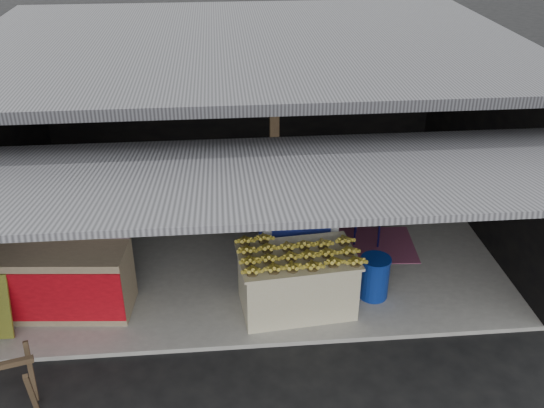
{
  "coord_description": "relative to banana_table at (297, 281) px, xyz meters",
  "views": [
    {
      "loc": [
        -0.39,
        -5.42,
        4.88
      ],
      "look_at": [
        0.23,
        1.5,
        1.1
      ],
      "focal_mm": 40.0,
      "sensor_mm": 36.0,
      "label": 1
    }
  ],
  "objects": [
    {
      "name": "ground",
      "position": [
        -0.47,
        -0.66,
        -0.45
      ],
      "size": [
        80.0,
        80.0,
        0.0
      ],
      "primitive_type": "plane",
      "color": "black",
      "rests_on": "ground"
    },
    {
      "name": "concrete_slab",
      "position": [
        -0.47,
        1.84,
        -0.42
      ],
      "size": [
        7.0,
        5.0,
        0.06
      ],
      "primitive_type": "cube",
      "color": "gray",
      "rests_on": "ground"
    },
    {
      "name": "shophouse",
      "position": [
        -0.47,
        2.16,
        1.65
      ],
      "size": [
        7.4,
        7.29,
        3.02
      ],
      "color": "black",
      "rests_on": "ground"
    },
    {
      "name": "banana_table",
      "position": [
        0.0,
        0.0,
        0.0
      ],
      "size": [
        1.5,
        1.01,
        0.78
      ],
      "rotation": [
        0.0,
        0.0,
        0.1
      ],
      "color": "beige",
      "rests_on": "concrete_slab"
    },
    {
      "name": "banana_pile",
      "position": [
        0.0,
        0.0,
        0.47
      ],
      "size": [
        1.38,
        0.91,
        0.15
      ],
      "primitive_type": null,
      "rotation": [
        0.0,
        0.0,
        0.1
      ],
      "color": "gold",
      "rests_on": "banana_table"
    },
    {
      "name": "white_crate",
      "position": [
        0.12,
        1.0,
        0.16
      ],
      "size": [
        1.03,
        0.72,
        1.11
      ],
      "rotation": [
        0.0,
        0.0,
        0.04
      ],
      "color": "white",
      "rests_on": "concrete_slab"
    },
    {
      "name": "neighbor_stall",
      "position": [
        -2.84,
        0.22,
        0.09
      ],
      "size": [
        1.6,
        0.83,
        1.6
      ],
      "rotation": [
        0.0,
        0.0,
        -0.09
      ],
      "color": "#998466",
      "rests_on": "concrete_slab"
    },
    {
      "name": "sawhorse",
      "position": [
        -3.16,
        -1.38,
        -0.04
      ],
      "size": [
        0.71,
        0.7,
        0.65
      ],
      "rotation": [
        0.0,
        0.0,
        0.26
      ],
      "color": "brown",
      "rests_on": "ground"
    },
    {
      "name": "water_barrel",
      "position": [
        1.02,
        0.14,
        -0.12
      ],
      "size": [
        0.37,
        0.37,
        0.55
      ],
      "primitive_type": "cylinder",
      "color": "navy",
      "rests_on": "concrete_slab"
    },
    {
      "name": "plastic_chair",
      "position": [
        1.27,
        1.58,
        0.14
      ],
      "size": [
        0.53,
        0.53,
        0.9
      ],
      "rotation": [
        0.0,
        0.0,
        -0.28
      ],
      "color": "#0B0934",
      "rests_on": "concrete_slab"
    },
    {
      "name": "magenta_rug",
      "position": [
        1.17,
        1.36,
        -0.39
      ],
      "size": [
        1.57,
        1.11,
        0.01
      ],
      "primitive_type": "cube",
      "rotation": [
        0.0,
        0.0,
        -0.08
      ],
      "color": "maroon",
      "rests_on": "concrete_slab"
    },
    {
      "name": "picture_frames",
      "position": [
        -0.64,
        4.24,
        1.48
      ],
      "size": [
        1.62,
        0.04,
        0.46
      ],
      "color": "black",
      "rests_on": "shophouse"
    }
  ]
}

